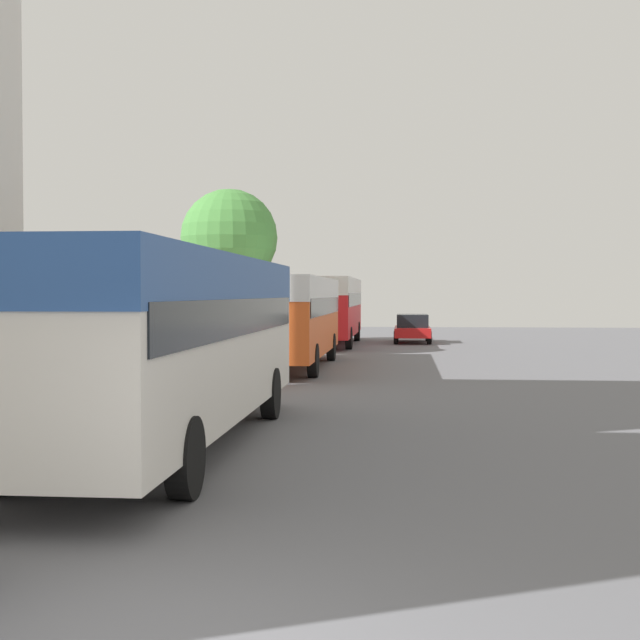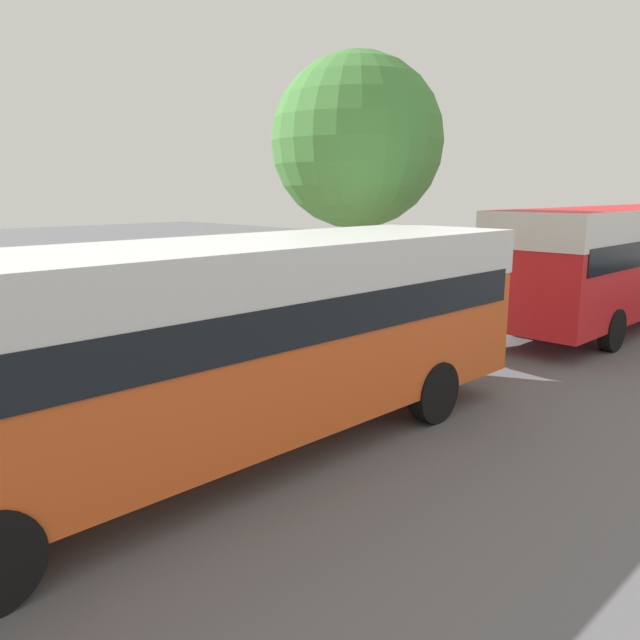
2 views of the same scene
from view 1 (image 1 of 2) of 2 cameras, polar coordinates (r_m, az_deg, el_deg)
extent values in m
cube|color=silver|center=(14.30, -9.66, -1.06)|extent=(2.42, 11.11, 2.55)
cube|color=#2D569E|center=(14.29, -9.67, 2.52)|extent=(2.45, 11.17, 0.77)
cube|color=black|center=(14.29, -9.66, 0.22)|extent=(2.47, 10.67, 0.56)
cylinder|color=black|center=(18.01, -10.23, -4.57)|extent=(0.28, 1.00, 1.00)
cylinder|color=black|center=(17.55, -3.18, -4.71)|extent=(0.28, 1.00, 1.00)
cylinder|color=black|center=(11.59, -19.49, -8.13)|extent=(0.28, 1.00, 1.00)
cylinder|color=black|center=(10.85, -8.62, -8.71)|extent=(0.28, 1.00, 1.00)
cube|color=#EA5B23|center=(29.43, -2.05, 0.30)|extent=(2.53, 10.68, 2.48)
cube|color=white|center=(29.42, -2.06, 1.99)|extent=(2.56, 10.74, 0.74)
cube|color=black|center=(29.42, -2.05, 0.90)|extent=(2.58, 10.26, 0.55)
cylinder|color=black|center=(32.92, -3.32, -1.72)|extent=(0.28, 1.00, 1.00)
cylinder|color=black|center=(32.65, 0.72, -1.74)|extent=(0.28, 1.00, 1.00)
cylinder|color=black|center=(26.40, -5.48, -2.56)|extent=(0.28, 1.00, 1.00)
cylinder|color=black|center=(26.07, -0.44, -2.61)|extent=(0.28, 1.00, 1.00)
cube|color=red|center=(42.79, 0.64, 0.88)|extent=(2.45, 11.35, 2.70)
cube|color=white|center=(42.79, 0.64, 2.14)|extent=(2.48, 11.41, 0.81)
cube|color=black|center=(42.79, 0.64, 1.33)|extent=(2.50, 10.90, 0.59)
cylinder|color=black|center=(46.44, -0.40, -0.72)|extent=(0.28, 1.00, 1.00)
cylinder|color=black|center=(46.27, 2.38, -0.73)|extent=(0.28, 1.00, 1.00)
cylinder|color=black|center=(39.45, -1.41, -1.15)|extent=(0.28, 1.00, 1.00)
cylinder|color=black|center=(39.25, 1.86, -1.16)|extent=(0.28, 1.00, 1.00)
cube|color=red|center=(44.93, 5.93, -0.75)|extent=(1.76, 4.55, 0.46)
cube|color=black|center=(44.91, 5.93, -0.04)|extent=(1.54, 2.50, 0.64)
cylinder|color=black|center=(46.35, 4.91, -0.95)|extent=(0.22, 0.64, 0.64)
cylinder|color=black|center=(46.37, 6.91, -0.96)|extent=(0.22, 0.64, 0.64)
cylinder|color=black|center=(43.53, 4.89, -1.13)|extent=(0.22, 0.64, 0.64)
cylinder|color=black|center=(43.55, 7.01, -1.13)|extent=(0.22, 0.64, 0.64)
cylinder|color=#232838|center=(31.50, -7.40, -1.78)|extent=(0.31, 0.31, 0.82)
cylinder|color=maroon|center=(31.46, -7.40, -0.42)|extent=(0.38, 0.38, 0.68)
sphere|color=tan|center=(31.45, -7.40, 0.40)|extent=(0.22, 0.22, 0.22)
cylinder|color=brown|center=(36.08, -5.81, 0.49)|extent=(0.36, 0.36, 3.11)
sphere|color=#47893D|center=(36.14, -5.82, 5.28)|extent=(3.90, 3.90, 3.90)
camera|label=2|loc=(24.73, 12.02, 4.42)|focal=35.00mm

